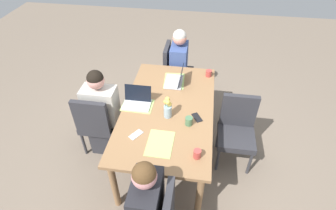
{
  "coord_description": "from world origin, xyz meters",
  "views": [
    {
      "loc": [
        -2.29,
        -0.34,
        2.78
      ],
      "look_at": [
        0.0,
        0.0,
        0.81
      ],
      "focal_mm": 28.38,
      "sensor_mm": 36.0,
      "label": 1
    }
  ],
  "objects_px": {
    "dining_table": "(168,113)",
    "coffee_mug_near_right": "(209,73)",
    "coffee_mug_near_left": "(197,154)",
    "coffee_mug_centre_left": "(189,121)",
    "laptop_head_right_left_near": "(176,80)",
    "person_head_right_left_near": "(179,70)",
    "chair_near_right_near": "(237,128)",
    "phone_silver": "(136,135)",
    "person_far_left_mid": "(103,116)",
    "laptop_far_left_mid": "(137,101)",
    "chair_far_left_mid": "(97,121)",
    "phone_black": "(197,117)",
    "chair_head_right_left_near": "(174,69)",
    "flower_vase": "(168,108)"
  },
  "relations": [
    {
      "from": "flower_vase",
      "to": "phone_black",
      "type": "bearing_deg",
      "value": -86.42
    },
    {
      "from": "phone_silver",
      "to": "person_far_left_mid",
      "type": "bearing_deg",
      "value": -96.04
    },
    {
      "from": "coffee_mug_near_left",
      "to": "coffee_mug_centre_left",
      "type": "distance_m",
      "value": 0.45
    },
    {
      "from": "chair_near_right_near",
      "to": "phone_silver",
      "type": "distance_m",
      "value": 1.25
    },
    {
      "from": "person_far_left_mid",
      "to": "coffee_mug_near_right",
      "type": "bearing_deg",
      "value": -59.46
    },
    {
      "from": "chair_head_right_left_near",
      "to": "laptop_far_left_mid",
      "type": "height_order",
      "value": "laptop_far_left_mid"
    },
    {
      "from": "flower_vase",
      "to": "coffee_mug_near_right",
      "type": "height_order",
      "value": "flower_vase"
    },
    {
      "from": "chair_head_right_left_near",
      "to": "person_head_right_left_near",
      "type": "xyz_separation_m",
      "value": [
        -0.06,
        -0.07,
        0.03
      ]
    },
    {
      "from": "coffee_mug_centre_left",
      "to": "laptop_far_left_mid",
      "type": "bearing_deg",
      "value": 68.26
    },
    {
      "from": "chair_near_right_near",
      "to": "phone_silver",
      "type": "bearing_deg",
      "value": 115.79
    },
    {
      "from": "flower_vase",
      "to": "chair_head_right_left_near",
      "type": "bearing_deg",
      "value": 4.22
    },
    {
      "from": "chair_near_right_near",
      "to": "phone_black",
      "type": "relative_size",
      "value": 6.0
    },
    {
      "from": "person_head_right_left_near",
      "to": "phone_silver",
      "type": "height_order",
      "value": "person_head_right_left_near"
    },
    {
      "from": "coffee_mug_near_left",
      "to": "coffee_mug_near_right",
      "type": "relative_size",
      "value": 1.06
    },
    {
      "from": "chair_far_left_mid",
      "to": "coffee_mug_near_left",
      "type": "height_order",
      "value": "chair_far_left_mid"
    },
    {
      "from": "dining_table",
      "to": "coffee_mug_near_right",
      "type": "xyz_separation_m",
      "value": [
        0.74,
        -0.44,
        0.12
      ]
    },
    {
      "from": "dining_table",
      "to": "laptop_far_left_mid",
      "type": "relative_size",
      "value": 5.69
    },
    {
      "from": "laptop_far_left_mid",
      "to": "coffee_mug_near_left",
      "type": "distance_m",
      "value": 1.01
    },
    {
      "from": "coffee_mug_centre_left",
      "to": "laptop_head_right_left_near",
      "type": "bearing_deg",
      "value": 17.64
    },
    {
      "from": "coffee_mug_centre_left",
      "to": "phone_black",
      "type": "distance_m",
      "value": 0.15
    },
    {
      "from": "phone_black",
      "to": "person_far_left_mid",
      "type": "bearing_deg",
      "value": 54.45
    },
    {
      "from": "chair_head_right_left_near",
      "to": "chair_far_left_mid",
      "type": "xyz_separation_m",
      "value": [
        -1.31,
        0.79,
        0.0
      ]
    },
    {
      "from": "chair_far_left_mid",
      "to": "person_far_left_mid",
      "type": "xyz_separation_m",
      "value": [
        0.07,
        -0.06,
        0.03
      ]
    },
    {
      "from": "coffee_mug_near_right",
      "to": "phone_black",
      "type": "xyz_separation_m",
      "value": [
        -0.85,
        0.1,
        -0.04
      ]
    },
    {
      "from": "person_head_right_left_near",
      "to": "flower_vase",
      "type": "relative_size",
      "value": 4.75
    },
    {
      "from": "person_head_right_left_near",
      "to": "person_far_left_mid",
      "type": "bearing_deg",
      "value": 145.47
    },
    {
      "from": "laptop_far_left_mid",
      "to": "phone_black",
      "type": "distance_m",
      "value": 0.72
    },
    {
      "from": "flower_vase",
      "to": "laptop_head_right_left_near",
      "type": "height_order",
      "value": "flower_vase"
    },
    {
      "from": "person_far_left_mid",
      "to": "chair_near_right_near",
      "type": "xyz_separation_m",
      "value": [
        0.07,
        -1.65,
        -0.03
      ]
    },
    {
      "from": "dining_table",
      "to": "coffee_mug_near_right",
      "type": "bearing_deg",
      "value": -30.92
    },
    {
      "from": "person_far_left_mid",
      "to": "phone_black",
      "type": "distance_m",
      "value": 1.19
    },
    {
      "from": "coffee_mug_near_left",
      "to": "dining_table",
      "type": "bearing_deg",
      "value": 29.86
    },
    {
      "from": "chair_head_right_left_near",
      "to": "chair_far_left_mid",
      "type": "bearing_deg",
      "value": 148.78
    },
    {
      "from": "chair_head_right_left_near",
      "to": "coffee_mug_near_left",
      "type": "relative_size",
      "value": 9.94
    },
    {
      "from": "phone_silver",
      "to": "chair_head_right_left_near",
      "type": "bearing_deg",
      "value": -152.36
    },
    {
      "from": "person_head_right_left_near",
      "to": "chair_near_right_near",
      "type": "height_order",
      "value": "person_head_right_left_near"
    },
    {
      "from": "chair_near_right_near",
      "to": "phone_silver",
      "type": "xyz_separation_m",
      "value": [
        -0.53,
        1.1,
        0.26
      ]
    },
    {
      "from": "chair_near_right_near",
      "to": "laptop_far_left_mid",
      "type": "xyz_separation_m",
      "value": [
        -0.04,
        1.2,
        0.3
      ]
    },
    {
      "from": "flower_vase",
      "to": "coffee_mug_near_right",
      "type": "distance_m",
      "value": 0.97
    },
    {
      "from": "dining_table",
      "to": "coffee_mug_near_right",
      "type": "height_order",
      "value": "coffee_mug_near_right"
    },
    {
      "from": "person_head_right_left_near",
      "to": "person_far_left_mid",
      "type": "relative_size",
      "value": 1.0
    },
    {
      "from": "flower_vase",
      "to": "coffee_mug_near_left",
      "type": "relative_size",
      "value": 2.78
    },
    {
      "from": "chair_far_left_mid",
      "to": "phone_silver",
      "type": "height_order",
      "value": "chair_far_left_mid"
    },
    {
      "from": "chair_far_left_mid",
      "to": "coffee_mug_near_right",
      "type": "xyz_separation_m",
      "value": [
        0.82,
        -1.32,
        0.3
      ]
    },
    {
      "from": "chair_head_right_left_near",
      "to": "phone_silver",
      "type": "relative_size",
      "value": 6.0
    },
    {
      "from": "dining_table",
      "to": "phone_silver",
      "type": "height_order",
      "value": "phone_silver"
    },
    {
      "from": "chair_head_right_left_near",
      "to": "laptop_far_left_mid",
      "type": "distance_m",
      "value": 1.28
    },
    {
      "from": "chair_near_right_near",
      "to": "coffee_mug_centre_left",
      "type": "relative_size",
      "value": 9.5
    },
    {
      "from": "dining_table",
      "to": "chair_head_right_left_near",
      "type": "distance_m",
      "value": 1.25
    },
    {
      "from": "laptop_far_left_mid",
      "to": "coffee_mug_near_right",
      "type": "xyz_separation_m",
      "value": [
        0.71,
        -0.81,
        -0.0
      ]
    }
  ]
}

